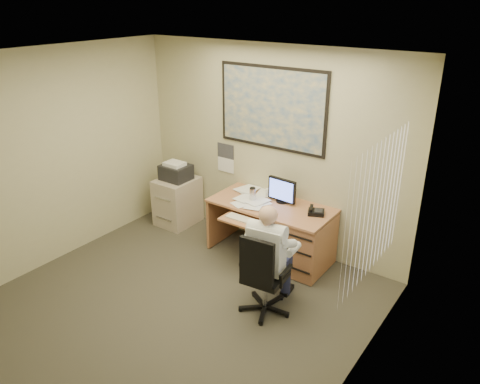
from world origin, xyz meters
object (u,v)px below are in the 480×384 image
Objects in this scene: desk at (294,232)px; filing_cabinet at (177,197)px; office_chair at (263,290)px; person at (267,260)px.

desk is 1.63× the size of filing_cabinet.
filing_cabinet is at bearing 179.78° from desk.
desk is 1.13m from office_chair.
office_chair is 0.35m from person.
filing_cabinet is 2.47m from person.
desk reaches higher than office_chair.
desk is 1.07m from person.
person reaches higher than office_chair.
desk is 1.64× the size of office_chair.
desk is 1.28× the size of person.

